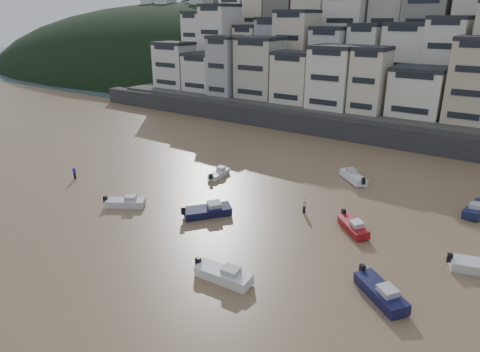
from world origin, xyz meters
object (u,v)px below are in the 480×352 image
Objects in this scene: boat_b at (381,290)px; boat_f at (219,173)px; person_blue at (74,173)px; boat_c at (208,210)px; boat_a at (223,273)px; person_pink at (304,206)px; boat_i at (477,207)px; boat_h at (354,176)px; boat_e at (353,225)px; boat_j at (125,201)px.

boat_f is (-26.69, 14.13, -0.18)m from boat_b.
boat_b is 42.31m from person_blue.
boat_a is at bearing -97.99° from boat_c.
person_pink reaches higher than boat_c.
boat_f is 0.79× the size of boat_i.
person_pink is at bearing 127.47° from boat_h.
boat_e is (5.65, 14.55, -0.06)m from boat_a.
boat_e is at bearing 159.85° from boat_b.
boat_a reaches higher than boat_j.
boat_j is 20.49m from person_pink.
boat_e is (-5.84, 9.48, -0.09)m from boat_b.
boat_j reaches higher than boat_f.
boat_h is at bearing -88.14° from boat_i.
boat_b is 1.30× the size of boat_f.
boat_c is 10.78m from person_pink.
person_blue is at bearing -125.24° from boat_e.
person_blue is at bearing 75.21° from boat_h.
boat_i is (14.98, -1.84, 0.01)m from boat_h.
person_blue reaches higher than boat_f.
boat_e is 6.19m from person_pink.
boat_h is (15.66, 9.03, 0.15)m from boat_f.
boat_a is at bearing -118.00° from boat_b.
person_pink is at bearing -146.29° from boat_e.
boat_j is at bearing -49.08° from boat_i.
person_blue reaches higher than boat_c.
boat_f is 18.08m from boat_h.
person_blue is at bearing 137.50° from boat_j.
boat_j is at bearing 146.78° from boat_c.
boat_c is (-8.73, 8.74, 0.03)m from boat_a.
boat_j is (-18.17, 5.35, -0.08)m from boat_a.
boat_i is (9.80, 11.84, 0.07)m from boat_e.
boat_c is 3.27× the size of person_blue.
boat_h is at bearing 153.66° from boat_b.
person_blue is at bearing -164.96° from person_pink.
boat_j is (-23.83, -9.20, -0.03)m from boat_e.
boat_b reaches higher than boat_e.
boat_b is 29.67m from boat_j.
boat_h is 37.48m from person_blue.
person_pink is at bearing 88.48° from boat_a.
person_blue is (-22.01, -1.25, 0.10)m from boat_c.
boat_f is 14.17m from boat_j.
boat_c is 29.94m from boat_i.
person_pink is (-0.91, -12.60, 0.12)m from boat_h.
person_blue is (-46.20, -18.90, 0.11)m from boat_i.
person_pink is (-0.45, 15.63, 0.12)m from boat_a.
boat_i is at bearing -84.50° from boat_f.
boat_j is (-2.98, -13.85, 0.06)m from boat_f.
boat_c is at bearing -152.09° from boat_b.
boat_i is at bearing 34.09° from person_pink.
boat_i is at bearing -145.42° from boat_h.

